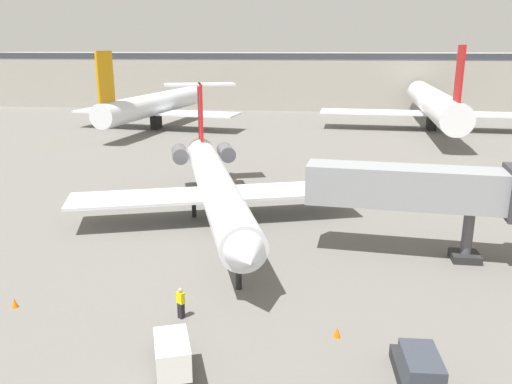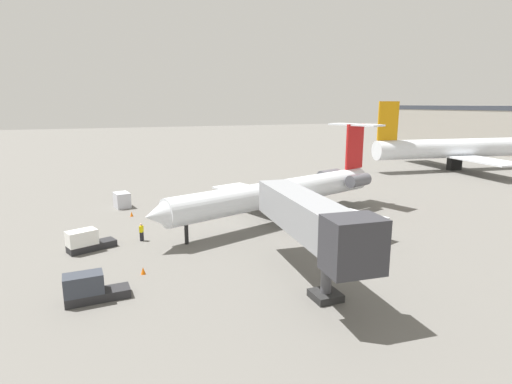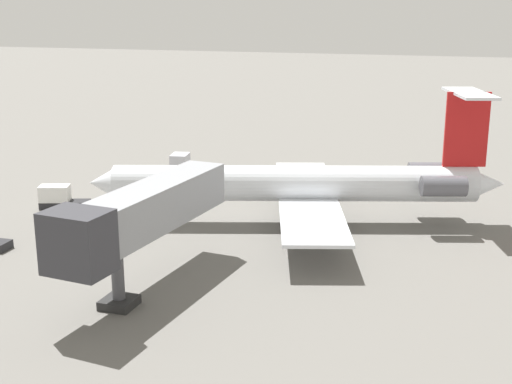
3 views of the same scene
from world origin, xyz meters
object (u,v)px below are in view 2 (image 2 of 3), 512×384
object	(u,v)px
baggage_tug_trailing	(90,289)
cargo_container_uld	(122,200)
regional_jet	(287,191)
ground_crew_marshaller	(142,232)
jet_bridge	(314,222)
baggage_tug_lead	(86,241)
parked_airliner_west_end	(455,149)
traffic_cone_mid	(132,214)
traffic_cone_near	(143,271)

from	to	relation	value
baggage_tug_trailing	cargo_container_uld	bearing A→B (deg)	171.62
regional_jet	ground_crew_marshaller	bearing A→B (deg)	-84.35
jet_bridge	baggage_tug_lead	distance (m)	20.33
regional_jet	parked_airliner_west_end	size ratio (longest dim) A/B	0.90
ground_crew_marshaller	traffic_cone_mid	distance (m)	9.23
cargo_container_uld	jet_bridge	bearing A→B (deg)	20.77
baggage_tug_trailing	parked_airliner_west_end	distance (m)	73.29
baggage_tug_trailing	traffic_cone_near	world-z (taller)	baggage_tug_trailing
baggage_tug_trailing	parked_airliner_west_end	xyz separation A→B (m)	(-32.58, 65.56, 3.27)
regional_jet	traffic_cone_near	world-z (taller)	regional_jet
ground_crew_marshaller	cargo_container_uld	size ratio (longest dim) A/B	0.68
cargo_container_uld	parked_airliner_west_end	distance (m)	62.41
regional_jet	jet_bridge	world-z (taller)	regional_jet
traffic_cone_mid	baggage_tug_lead	bearing A→B (deg)	-24.60
ground_crew_marshaller	traffic_cone_near	distance (m)	8.03
jet_bridge	baggage_tug_trailing	distance (m)	15.30
baggage_tug_lead	traffic_cone_near	distance (m)	8.08
regional_jet	traffic_cone_mid	distance (m)	17.78
regional_jet	traffic_cone_near	bearing A→B (deg)	-59.96
traffic_cone_near	regional_jet	bearing A→B (deg)	120.04
regional_jet	baggage_tug_lead	size ratio (longest dim) A/B	7.21
ground_crew_marshaller	parked_airliner_west_end	bearing A→B (deg)	109.35
cargo_container_uld	traffic_cone_near	xyz separation A→B (m)	(21.91, -0.02, -0.66)
traffic_cone_near	traffic_cone_mid	size ratio (longest dim) A/B	1.00
jet_bridge	parked_airliner_west_end	distance (m)	62.45
traffic_cone_near	parked_airliner_west_end	size ratio (longest dim) A/B	0.02
traffic_cone_mid	parked_airliner_west_end	bearing A→B (deg)	101.32
jet_bridge	traffic_cone_near	bearing A→B (deg)	-120.87
ground_crew_marshaller	traffic_cone_mid	bearing A→B (deg)	-179.36
regional_jet	parked_airliner_west_end	xyz separation A→B (m)	(-19.91, 45.44, 0.84)
parked_airliner_west_end	traffic_cone_near	bearing A→B (deg)	-64.57
traffic_cone_near	baggage_tug_trailing	bearing A→B (deg)	-49.30
traffic_cone_near	baggage_tug_lead	bearing A→B (deg)	-150.67
baggage_tug_lead	traffic_cone_mid	bearing A→B (deg)	155.40
regional_jet	cargo_container_uld	world-z (taller)	regional_jet
regional_jet	jet_bridge	size ratio (longest dim) A/B	2.03
jet_bridge	baggage_tug_lead	bearing A→B (deg)	-132.45
jet_bridge	ground_crew_marshaller	size ratio (longest dim) A/B	8.90
ground_crew_marshaller	cargo_container_uld	xyz separation A→B (m)	(-13.94, -0.77, 0.08)
baggage_tug_lead	baggage_tug_trailing	distance (m)	10.19
jet_bridge	cargo_container_uld	size ratio (longest dim) A/B	6.05
traffic_cone_near	jet_bridge	bearing A→B (deg)	59.13
baggage_tug_lead	baggage_tug_trailing	xyz separation A→B (m)	(10.18, 0.28, 0.00)
baggage_tug_trailing	traffic_cone_mid	world-z (taller)	baggage_tug_trailing
regional_jet	jet_bridge	bearing A→B (deg)	-19.59
ground_crew_marshaller	baggage_tug_lead	world-z (taller)	baggage_tug_lead
traffic_cone_near	cargo_container_uld	bearing A→B (deg)	179.93
baggage_tug_lead	cargo_container_uld	size ratio (longest dim) A/B	1.70
baggage_tug_lead	ground_crew_marshaller	bearing A→B (deg)	101.22
cargo_container_uld	traffic_cone_mid	size ratio (longest dim) A/B	4.52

